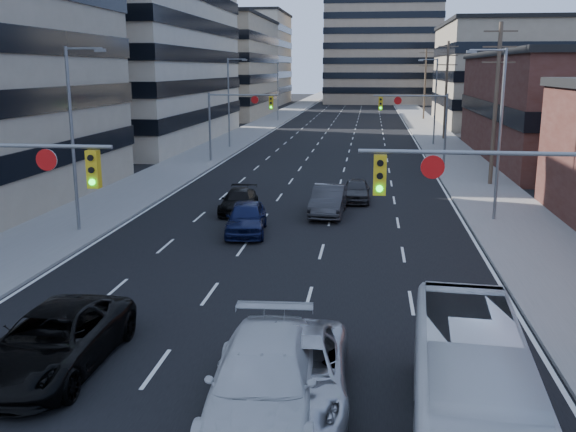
# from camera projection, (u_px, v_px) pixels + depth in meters

# --- Properties ---
(road_surface) EXTENTS (18.00, 300.00, 0.02)m
(road_surface) POSITION_uv_depth(u_px,v_px,m) (353.00, 107.00, 137.08)
(road_surface) COLOR black
(road_surface) RESTS_ON ground
(sidewalk_left) EXTENTS (5.00, 300.00, 0.15)m
(sidewalk_left) POSITION_uv_depth(u_px,v_px,m) (300.00, 106.00, 138.49)
(sidewalk_left) COLOR slate
(sidewalk_left) RESTS_ON ground
(sidewalk_right) EXTENTS (5.00, 300.00, 0.15)m
(sidewalk_right) POSITION_uv_depth(u_px,v_px,m) (407.00, 107.00, 135.65)
(sidewalk_right) COLOR slate
(sidewalk_right) RESTS_ON ground
(office_left_mid) EXTENTS (26.00, 34.00, 28.00)m
(office_left_mid) POSITION_uv_depth(u_px,v_px,m) (88.00, 12.00, 69.62)
(office_left_mid) COLOR #ADA089
(office_left_mid) RESTS_ON ground
(office_left_far) EXTENTS (20.00, 30.00, 16.00)m
(office_left_far) POSITION_uv_depth(u_px,v_px,m) (208.00, 68.00, 109.26)
(office_left_far) COLOR gray
(office_left_far) RESTS_ON ground
(office_right_far) EXTENTS (22.00, 28.00, 14.00)m
(office_right_far) POSITION_uv_depth(u_px,v_px,m) (521.00, 76.00, 91.83)
(office_right_far) COLOR gray
(office_right_far) RESTS_ON ground
(bg_block_left) EXTENTS (24.00, 24.00, 20.00)m
(bg_block_left) POSITION_uv_depth(u_px,v_px,m) (234.00, 60.00, 147.97)
(bg_block_left) COLOR #ADA089
(bg_block_left) RESTS_ON ground
(bg_block_right) EXTENTS (22.00, 22.00, 12.00)m
(bg_block_right) POSITION_uv_depth(u_px,v_px,m) (510.00, 78.00, 131.79)
(bg_block_right) COLOR gray
(bg_block_right) RESTS_ON ground
(signal_near_right) EXTENTS (6.59, 0.33, 6.00)m
(signal_near_right) POSITION_uv_depth(u_px,v_px,m) (504.00, 208.00, 17.26)
(signal_near_right) COLOR slate
(signal_near_right) RESTS_ON ground
(signal_far_left) EXTENTS (6.09, 0.33, 6.00)m
(signal_far_left) POSITION_uv_depth(u_px,v_px,m) (236.00, 113.00, 54.90)
(signal_far_left) COLOR slate
(signal_far_left) RESTS_ON ground
(signal_far_right) EXTENTS (6.09, 0.33, 6.00)m
(signal_far_right) POSITION_uv_depth(u_px,v_px,m) (418.00, 114.00, 53.01)
(signal_far_right) COLOR slate
(signal_far_right) RESTS_ON ground
(utility_pole_block) EXTENTS (2.20, 0.28, 11.00)m
(utility_pole_block) POSITION_uv_depth(u_px,v_px,m) (496.00, 102.00, 43.42)
(utility_pole_block) COLOR #4C3D2D
(utility_pole_block) RESTS_ON ground
(utility_pole_midblock) EXTENTS (2.20, 0.28, 11.00)m
(utility_pole_midblock) POSITION_uv_depth(u_px,v_px,m) (446.00, 89.00, 72.42)
(utility_pole_midblock) COLOR #4C3D2D
(utility_pole_midblock) RESTS_ON ground
(utility_pole_distant) EXTENTS (2.20, 0.28, 11.00)m
(utility_pole_distant) POSITION_uv_depth(u_px,v_px,m) (425.00, 83.00, 101.42)
(utility_pole_distant) COLOR #4C3D2D
(utility_pole_distant) RESTS_ON ground
(streetlight_left_near) EXTENTS (2.03, 0.22, 9.00)m
(streetlight_left_near) POSITION_uv_depth(u_px,v_px,m) (75.00, 131.00, 30.90)
(streetlight_left_near) COLOR slate
(streetlight_left_near) RESTS_ON ground
(streetlight_left_mid) EXTENTS (2.03, 0.22, 9.00)m
(streetlight_left_mid) POSITION_uv_depth(u_px,v_px,m) (230.00, 98.00, 64.73)
(streetlight_left_mid) COLOR slate
(streetlight_left_mid) RESTS_ON ground
(streetlight_left_far) EXTENTS (2.03, 0.22, 9.00)m
(streetlight_left_far) POSITION_uv_depth(u_px,v_px,m) (279.00, 88.00, 98.57)
(streetlight_left_far) COLOR slate
(streetlight_left_far) RESTS_ON ground
(streetlight_right_near) EXTENTS (2.03, 0.22, 9.00)m
(streetlight_right_near) POSITION_uv_depth(u_px,v_px,m) (497.00, 127.00, 33.18)
(streetlight_right_near) COLOR slate
(streetlight_right_near) RESTS_ON ground
(streetlight_right_far) EXTENTS (2.03, 0.22, 9.00)m
(streetlight_right_far) POSITION_uv_depth(u_px,v_px,m) (434.00, 97.00, 67.01)
(streetlight_right_far) COLOR slate
(streetlight_right_far) RESTS_ON ground
(black_pickup) EXTENTS (2.76, 5.94, 1.65)m
(black_pickup) POSITION_uv_depth(u_px,v_px,m) (54.00, 341.00, 17.27)
(black_pickup) COLOR black
(black_pickup) RESTS_ON ground
(white_van) EXTENTS (2.84, 6.29, 1.79)m
(white_van) POSITION_uv_depth(u_px,v_px,m) (263.00, 381.00, 14.89)
(white_van) COLOR beige
(white_van) RESTS_ON ground
(silver_suv) EXTENTS (2.85, 5.73, 1.56)m
(silver_suv) POSITION_uv_depth(u_px,v_px,m) (295.00, 371.00, 15.65)
(silver_suv) COLOR #AEAFB3
(silver_suv) RESTS_ON ground
(transit_bus) EXTENTS (2.95, 9.86, 2.71)m
(transit_bus) POSITION_uv_depth(u_px,v_px,m) (474.00, 413.00, 12.66)
(transit_bus) COLOR silver
(transit_bus) RESTS_ON ground
(sedan_blue) EXTENTS (2.40, 4.86, 1.59)m
(sedan_blue) POSITION_uv_depth(u_px,v_px,m) (246.00, 218.00, 31.64)
(sedan_blue) COLOR #0E1438
(sedan_blue) RESTS_ON ground
(sedan_grey_center) EXTENTS (1.92, 5.01, 1.63)m
(sedan_grey_center) POSITION_uv_depth(u_px,v_px,m) (328.00, 201.00, 35.69)
(sedan_grey_center) COLOR #2C2C2E
(sedan_grey_center) RESTS_ON ground
(sedan_black_far) EXTENTS (1.97, 4.53, 1.30)m
(sedan_black_far) POSITION_uv_depth(u_px,v_px,m) (239.00, 201.00, 36.36)
(sedan_black_far) COLOR black
(sedan_black_far) RESTS_ON ground
(sedan_grey_right) EXTENTS (1.67, 4.06, 1.38)m
(sedan_grey_right) POSITION_uv_depth(u_px,v_px,m) (356.00, 190.00, 39.44)
(sedan_grey_right) COLOR #2C2C2E
(sedan_grey_right) RESTS_ON ground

